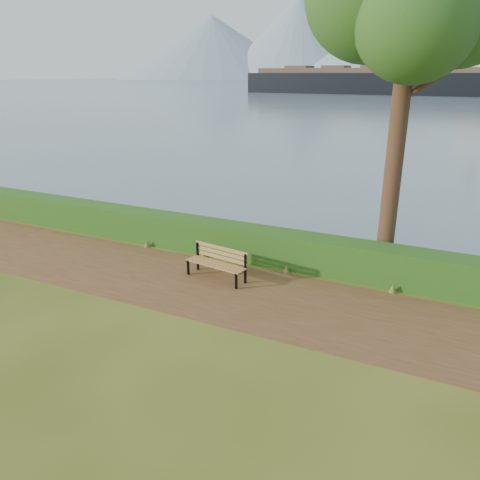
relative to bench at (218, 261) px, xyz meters
The scene contains 7 objects.
ground 1.05m from the bench, 91.64° to the right, with size 140.00×140.00×0.00m, color #435017.
path 0.80m from the bench, 92.44° to the right, with size 40.00×3.40×0.01m, color #54321C.
hedge 1.68m from the bench, 90.90° to the left, with size 32.00×0.85×1.00m, color #163F12.
water 259.08m from the bench, 90.01° to the left, with size 700.00×510.00×0.00m, color slate.
mountains 406.15m from the bench, 91.30° to the left, with size 585.00×190.00×70.00m.
bench is the anchor object (origin of this frame).
cargo_ship 123.82m from the bench, 96.47° to the left, with size 75.20×14.94×22.70m.
Camera 1 is at (5.69, -9.43, 5.32)m, focal length 35.00 mm.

